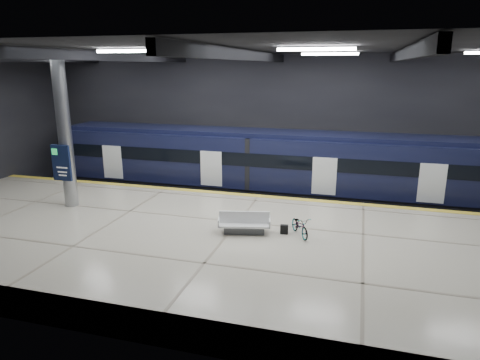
% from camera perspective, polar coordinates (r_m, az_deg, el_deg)
% --- Properties ---
extents(ground, '(30.00, 30.00, 0.00)m').
position_cam_1_polar(ground, '(19.08, 0.57, -7.65)').
color(ground, black).
rests_on(ground, ground).
extents(room_shell, '(30.10, 16.10, 8.05)m').
position_cam_1_polar(room_shell, '(17.69, 0.62, 9.71)').
color(room_shell, black).
rests_on(room_shell, ground).
extents(platform, '(30.00, 11.00, 1.10)m').
position_cam_1_polar(platform, '(16.66, -1.71, -9.08)').
color(platform, beige).
rests_on(platform, ground).
extents(safety_strip, '(30.00, 0.40, 0.01)m').
position_cam_1_polar(safety_strip, '(21.22, 2.53, -2.13)').
color(safety_strip, yellow).
rests_on(safety_strip, platform).
extents(rails, '(30.00, 1.52, 0.16)m').
position_cam_1_polar(rails, '(24.09, 4.01, -2.62)').
color(rails, gray).
rests_on(rails, ground).
extents(train, '(29.40, 2.84, 3.79)m').
position_cam_1_polar(train, '(23.28, 8.52, 1.68)').
color(train, black).
rests_on(train, ground).
extents(bench, '(2.12, 1.25, 0.88)m').
position_cam_1_polar(bench, '(16.53, 0.58, -6.06)').
color(bench, '#595B60').
rests_on(bench, platform).
extents(bicycle, '(1.19, 1.53, 0.78)m').
position_cam_1_polar(bicycle, '(16.42, 8.01, -6.06)').
color(bicycle, '#99999E').
rests_on(bicycle, platform).
extents(pannier_bag, '(0.32, 0.21, 0.35)m').
position_cam_1_polar(pannier_bag, '(16.58, 5.91, -6.57)').
color(pannier_bag, black).
rests_on(pannier_bag, platform).
extents(info_column, '(0.90, 0.78, 6.90)m').
position_cam_1_polar(info_column, '(20.55, -22.39, 5.80)').
color(info_column, '#9EA0A5').
rests_on(info_column, platform).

